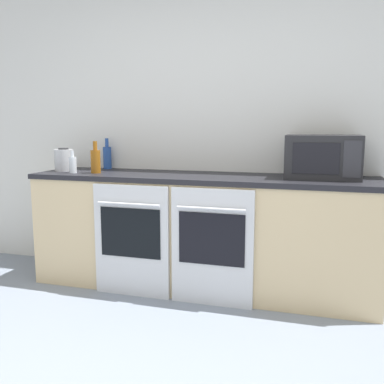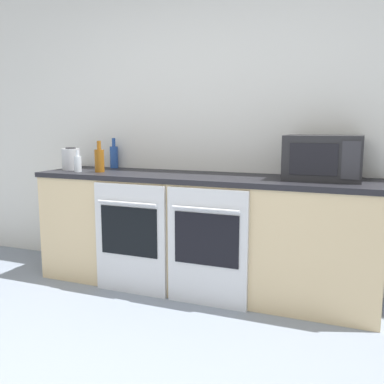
% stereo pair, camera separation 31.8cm
% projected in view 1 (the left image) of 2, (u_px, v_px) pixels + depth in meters
% --- Properties ---
extents(wall_back, '(10.00, 0.06, 2.60)m').
position_uv_depth(wall_back, '(211.00, 127.00, 3.64)').
color(wall_back, silver).
rests_on(wall_back, ground_plane).
extents(counter_back, '(2.73, 0.64, 0.92)m').
position_uv_depth(counter_back, '(200.00, 232.00, 3.45)').
color(counter_back, '#D1B789').
rests_on(counter_back, ground_plane).
extents(oven_left, '(0.61, 0.06, 0.87)m').
position_uv_depth(oven_left, '(131.00, 240.00, 3.27)').
color(oven_left, silver).
rests_on(oven_left, ground_plane).
extents(oven_right, '(0.61, 0.06, 0.87)m').
position_uv_depth(oven_right, '(212.00, 247.00, 3.09)').
color(oven_right, silver).
rests_on(oven_right, ground_plane).
extents(microwave, '(0.53, 0.38, 0.32)m').
position_uv_depth(microwave, '(323.00, 157.00, 3.16)').
color(microwave, '#232326').
rests_on(microwave, counter_back).
extents(bottle_amber, '(0.08, 0.08, 0.26)m').
position_uv_depth(bottle_amber, '(96.00, 161.00, 3.50)').
color(bottle_amber, '#8C5114').
rests_on(bottle_amber, counter_back).
extents(bottle_clear, '(0.06, 0.06, 0.18)m').
position_uv_depth(bottle_clear, '(73.00, 164.00, 3.51)').
color(bottle_clear, silver).
rests_on(bottle_clear, counter_back).
extents(bottle_blue, '(0.07, 0.07, 0.27)m').
position_uv_depth(bottle_blue, '(107.00, 157.00, 3.86)').
color(bottle_blue, '#234793').
rests_on(bottle_blue, counter_back).
extents(kettle, '(0.16, 0.16, 0.20)m').
position_uv_depth(kettle, '(64.00, 160.00, 3.67)').
color(kettle, '#B7BABF').
rests_on(kettle, counter_back).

